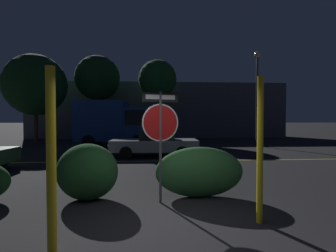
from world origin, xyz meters
The scene contains 14 objects.
ground_plane centered at (0.00, 0.00, 0.00)m, with size 260.00×260.00×0.00m, color black.
road_center_stripe centered at (0.00, 7.39, 0.00)m, with size 33.34×0.12×0.01m, color gold.
stop_sign centered at (-0.07, 1.52, 1.78)m, with size 0.83×0.23×2.52m.
yellow_pole_left centered at (-1.70, -0.59, 1.32)m, with size 0.13×0.13×2.64m, color yellow.
yellow_pole_right centered at (1.69, 0.25, 1.34)m, with size 0.11×0.11×2.67m, color yellow.
hedge_bush_1 centered at (-1.77, 1.84, 0.66)m, with size 1.42×1.09×1.32m, color #1E4C23.
hedge_bush_2 centered at (0.89, 1.90, 0.61)m, with size 2.15×0.74×1.22m, color #2D6633.
passing_car_2 centered at (-0.07, 8.86, 0.69)m, with size 4.44×1.99×1.37m.
delivery_truck centered at (-2.59, 14.12, 1.71)m, with size 5.61×2.85×3.16m.
street_lamp centered at (7.13, 13.44, 4.16)m, with size 0.43×0.43×6.58m.
tree_0 centered at (-4.93, 19.17, 5.50)m, with size 3.93×3.93×7.48m.
tree_1 centered at (0.34, 18.61, 5.35)m, with size 3.35×3.35×7.06m.
tree_2 centered at (-9.30, 16.90, 4.57)m, with size 4.79×4.79×6.97m.
building_backdrop centered at (0.56, 23.30, 2.78)m, with size 25.81×3.93×5.55m, color #4C4C56.
Camera 1 is at (-0.30, -4.37, 1.90)m, focal length 28.00 mm.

